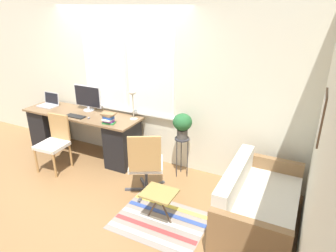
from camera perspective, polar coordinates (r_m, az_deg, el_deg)
name	(u,v)px	position (r m, az deg, el deg)	size (l,w,h in m)	color
ground_plane	(102,169)	(5.06, -12.37, -8.06)	(14.00, 14.00, 0.00)	olive
wall_back_with_window	(123,79)	(5.08, -8.59, 8.88)	(9.00, 0.12, 2.70)	beige
wall_right_with_picture	(324,123)	(3.53, 27.60, 0.44)	(0.08, 9.00, 2.70)	beige
desk	(83,132)	(5.46, -15.85, -1.15)	(2.16, 0.63, 0.78)	brown
laptop	(49,103)	(5.90, -21.71, 4.09)	(0.34, 0.24, 0.23)	#B7B7BC
monitor	(88,98)	(5.37, -15.05, 5.22)	(0.54, 0.19, 0.44)	silver
keyboard	(76,116)	(5.18, -17.19, 1.78)	(0.35, 0.13, 0.02)	black
mouse	(89,118)	(5.04, -14.85, 1.51)	(0.03, 0.06, 0.03)	slate
desk_lamp	(133,98)	(4.76, -6.72, 5.26)	(0.13, 0.13, 0.49)	#BCB299
book_stack	(108,118)	(4.74, -11.28, 1.50)	(0.23, 0.17, 0.17)	green
desk_chair_wooden	(54,141)	(5.12, -20.83, -2.74)	(0.45, 0.46, 0.88)	#B2844C
office_chair_swivel	(146,163)	(4.13, -4.30, -7.09)	(0.63, 0.63, 0.96)	#47474C
couch_loveseat	(257,207)	(3.83, 16.51, -14.64)	(0.80, 1.48, 0.75)	silver
plant_stand	(182,144)	(4.54, 2.69, -3.40)	(0.23, 0.23, 0.64)	#333338
potted_plant	(182,124)	(4.41, 2.76, 0.42)	(0.29, 0.29, 0.39)	#514C47
floor_rug_striped	(160,221)	(3.91, -1.47, -17.63)	(1.12, 0.85, 0.01)	gray
folding_stool	(159,195)	(3.71, -1.71, -12.99)	(0.40, 0.34, 0.41)	olive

